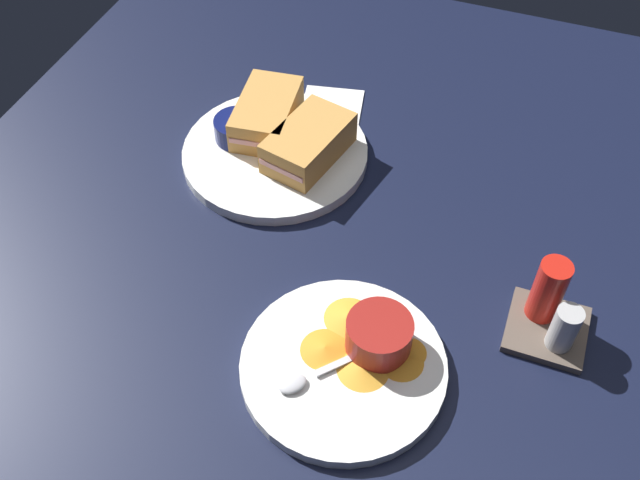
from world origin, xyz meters
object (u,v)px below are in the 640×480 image
plate_sandwich_main (275,153)px  sandwich_half_near (309,143)px  condiment_caddy (551,311)px  plate_chips_companion (343,367)px  spoon_by_gravy_ramekin (304,379)px  spoon_by_dark_ramekin (269,149)px  ramekin_light_gravy (379,334)px  sandwich_half_far (267,114)px  ramekin_dark_sauce (237,128)px

plate_sandwich_main → sandwich_half_near: 5.89cm
plate_sandwich_main → condiment_caddy: condiment_caddy is taller
plate_chips_companion → condiment_caddy: (-13.44, 20.07, 2.61)cm
plate_chips_companion → spoon_by_gravy_ramekin: (3.59, -3.30, 1.16)cm
spoon_by_dark_ramekin → condiment_caddy: (15.05, 41.09, 1.44)cm
spoon_by_gravy_ramekin → condiment_caddy: (-17.03, 23.37, 1.44)cm
sandwich_half_near → ramekin_light_gravy: (26.14, 18.28, -0.12)cm
condiment_caddy → ramekin_light_gravy: bearing=-59.8°
sandwich_half_far → spoon_by_gravy_ramekin: bearing=28.4°
ramekin_light_gravy → spoon_by_gravy_ramekin: ramekin_light_gravy is taller
plate_chips_companion → ramekin_light_gravy: 5.43cm
spoon_by_dark_ramekin → condiment_caddy: 43.78cm
plate_sandwich_main → condiment_caddy: (15.71, 40.42, 2.61)cm
sandwich_half_far → spoon_by_dark_ramekin: 5.57cm
plate_sandwich_main → spoon_by_gravy_ramekin: (32.74, 17.05, 1.16)cm
sandwich_half_near → spoon_by_dark_ramekin: (1.09, -5.60, -2.04)cm
sandwich_half_near → ramekin_light_gravy: bearing=35.0°
ramekin_dark_sauce → sandwich_half_near: bearing=90.1°
sandwich_half_near → ramekin_light_gravy: 31.90cm
condiment_caddy → plate_sandwich_main: bearing=-111.2°
plate_sandwich_main → spoon_by_gravy_ramekin: size_ratio=3.15×
plate_sandwich_main → ramekin_dark_sauce: (-0.41, -5.84, 2.54)cm
spoon_by_gravy_ramekin → condiment_caddy: size_ratio=0.87×
sandwich_half_far → spoon_by_gravy_ramekin: size_ratio=1.69×
ramekin_light_gravy → condiment_caddy: (-10.00, 17.21, -0.47)cm
sandwich_half_far → spoon_by_gravy_ramekin: (36.79, 19.89, -2.04)cm
plate_chips_companion → plate_sandwich_main: bearing=-145.1°
plate_sandwich_main → sandwich_half_near: bearing=95.0°
ramekin_dark_sauce → plate_chips_companion: ramekin_dark_sauce is taller
ramekin_dark_sauce → ramekin_light_gravy: ramekin_light_gravy is taller
spoon_by_dark_ramekin → condiment_caddy: size_ratio=1.05×
ramekin_light_gravy → spoon_by_gravy_ramekin: bearing=-41.2°
sandwich_half_far → plate_chips_companion: sandwich_half_far is taller
sandwich_half_near → ramekin_dark_sauce: 10.79cm
sandwich_half_far → ramekin_dark_sauce: size_ratio=2.17×
sandwich_half_near → sandwich_half_far: bearing=-115.0°
spoon_by_dark_ramekin → plate_chips_companion: 35.42cm
ramekin_light_gravy → plate_chips_companion: bearing=-39.8°
plate_sandwich_main → condiment_caddy: bearing=68.8°
sandwich_half_far → ramekin_dark_sauce: bearing=-39.5°
ramekin_dark_sauce → ramekin_light_gravy: size_ratio=0.87×
sandwich_half_near → ramekin_dark_sauce: (0.02, -10.77, -0.66)cm
ramekin_light_gravy → spoon_by_dark_ramekin: bearing=-136.4°
condiment_caddy → spoon_by_dark_ramekin: bearing=-110.1°
sandwich_half_near → ramekin_light_gravy: sandwich_half_near is taller
ramekin_light_gravy → condiment_caddy: bearing=120.2°
plate_sandwich_main → spoon_by_gravy_ramekin: 36.93cm
sandwich_half_near → spoon_by_gravy_ramekin: bearing=20.1°
ramekin_dark_sauce → condiment_caddy: 48.99cm
plate_sandwich_main → spoon_by_dark_ramekin: spoon_by_dark_ramekin is taller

